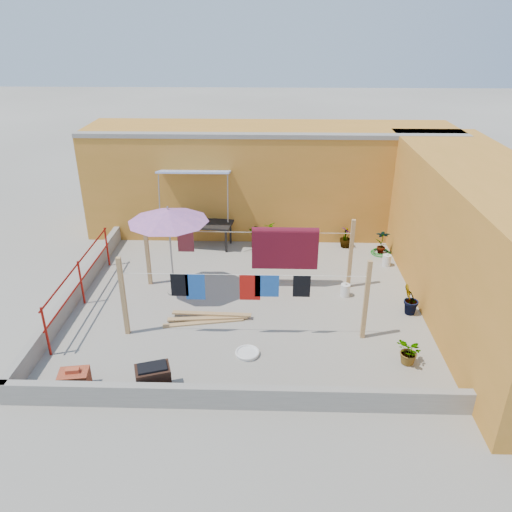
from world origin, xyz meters
name	(u,v)px	position (x,y,z in m)	size (l,w,h in m)	color
ground	(247,301)	(0.00, 0.00, 0.00)	(80.00, 80.00, 0.00)	#9E998E
wall_back	(270,179)	(0.50, 4.69, 1.61)	(11.00, 3.27, 3.21)	#C0782A
wall_right	(481,243)	(5.20, 0.00, 1.60)	(2.40, 9.00, 3.20)	#C0782A
parapet_front	(238,397)	(0.00, -3.58, 0.22)	(8.30, 0.16, 0.44)	gray
parapet_left	(77,291)	(-4.08, 0.00, 0.22)	(0.16, 7.30, 0.44)	gray
red_railing	(80,276)	(-3.85, -0.20, 0.72)	(0.05, 4.20, 1.10)	maroon
clothesline_rig	(277,254)	(0.70, 0.54, 1.01)	(5.09, 2.35, 1.80)	tan
patio_umbrella	(168,216)	(-1.81, 0.35, 2.02)	(2.40, 2.40, 2.25)	gray
outdoor_table	(205,225)	(-1.37, 3.14, 0.67)	(1.66, 0.99, 0.74)	black
brick_stack	(75,380)	(-2.98, -3.20, 0.20)	(0.58, 0.46, 0.46)	#AB4827
lumber_pile	(208,318)	(-0.85, -0.86, 0.06)	(1.94, 0.56, 0.12)	tan
brazier	(153,379)	(-1.54, -3.20, 0.27)	(0.71, 0.58, 0.55)	black
white_basin	(247,353)	(0.10, -2.09, 0.05)	(0.50, 0.50, 0.09)	silver
water_jug_a	(387,260)	(3.70, 2.01, 0.16)	(0.23, 0.23, 0.36)	silver
water_jug_b	(345,290)	(2.36, 0.32, 0.16)	(0.23, 0.23, 0.36)	silver
green_hose	(381,252)	(3.70, 2.78, 0.04)	(0.56, 0.56, 0.08)	#197422
plant_back_a	(261,235)	(0.26, 3.03, 0.41)	(0.75, 0.65, 0.83)	#1D5618
plant_back_b	(346,237)	(2.74, 3.20, 0.31)	(0.35, 0.35, 0.63)	#1D5618
plant_right_a	(382,242)	(3.70, 2.75, 0.38)	(0.40, 0.27, 0.75)	#1D5618
plant_right_b	(410,300)	(3.70, -0.46, 0.38)	(0.41, 0.33, 0.75)	#1D5618
plant_right_c	(410,352)	(3.26, -2.28, 0.28)	(0.50, 0.44, 0.56)	#1D5618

